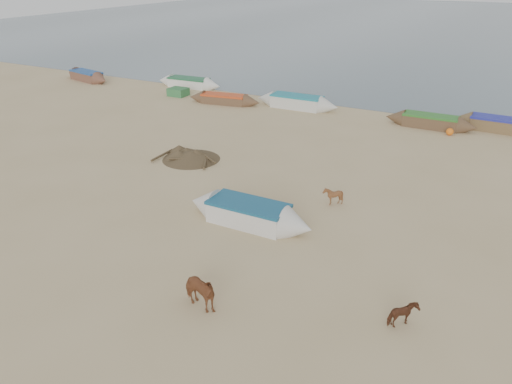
# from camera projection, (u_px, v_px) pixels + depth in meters

# --- Properties ---
(ground) EXTENTS (140.00, 140.00, 0.00)m
(ground) POSITION_uv_depth(u_px,v_px,m) (202.00, 259.00, 17.65)
(ground) COLOR tan
(ground) RESTS_ON ground
(sea) EXTENTS (160.00, 160.00, 0.00)m
(sea) POSITION_uv_depth(u_px,v_px,m) (478.00, 26.00, 83.15)
(sea) COLOR slate
(sea) RESTS_ON ground
(cow_adult) EXTENTS (1.53, 0.93, 1.21)m
(cow_adult) POSITION_uv_depth(u_px,v_px,m) (199.00, 292.00, 14.89)
(cow_adult) COLOR brown
(cow_adult) RESTS_ON ground
(calf_front) EXTENTS (0.76, 0.67, 0.83)m
(calf_front) POSITION_uv_depth(u_px,v_px,m) (333.00, 196.00, 21.47)
(calf_front) COLOR brown
(calf_front) RESTS_ON ground
(calf_right) EXTENTS (0.82, 0.90, 0.77)m
(calf_right) POSITION_uv_depth(u_px,v_px,m) (404.00, 315.00, 14.24)
(calf_right) COLOR brown
(calf_right) RESTS_ON ground
(near_canoe) EXTENTS (5.46, 1.44, 0.91)m
(near_canoe) POSITION_uv_depth(u_px,v_px,m) (249.00, 213.00, 19.90)
(near_canoe) COLOR silver
(near_canoe) RESTS_ON ground
(debris_pile) EXTENTS (3.73, 3.73, 0.45)m
(debris_pile) POSITION_uv_depth(u_px,v_px,m) (191.00, 155.00, 26.53)
(debris_pile) COLOR brown
(debris_pile) RESTS_ON ground
(waterline_canoes) EXTENTS (55.52, 5.02, 0.94)m
(waterline_canoes) POSITION_uv_depth(u_px,v_px,m) (365.00, 111.00, 33.83)
(waterline_canoes) COLOR brown
(waterline_canoes) RESTS_ON ground
(beach_clutter) EXTENTS (45.79, 3.93, 0.64)m
(beach_clutter) POSITION_uv_depth(u_px,v_px,m) (428.00, 121.00, 32.02)
(beach_clutter) COLOR #33723E
(beach_clutter) RESTS_ON ground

